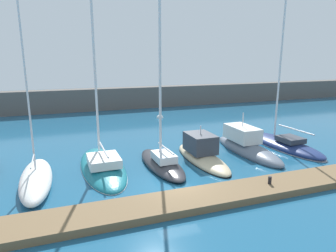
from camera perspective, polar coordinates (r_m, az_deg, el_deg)
The scene contains 11 objects.
ground_plane at distance 18.29m, azimuth 1.44°, elevation -11.60°, with size 120.00×120.00×0.00m, color #1E567A.
dock_pier at distance 16.39m, azimuth 4.26°, elevation -13.96°, with size 27.56×2.36×0.41m, color brown.
breakwater_seawall at distance 44.63m, azimuth -11.72°, elevation 5.09°, with size 108.00×2.20×3.09m, color #5B5651.
sailboat_white_second at distance 20.17m, azimuth -23.80°, elevation -9.15°, with size 1.89×7.16×11.38m.
sailboat_teal_third at distance 21.48m, azimuth -12.36°, elevation -7.29°, with size 3.09×8.97×17.28m.
sailboat_charcoal_fourth at distance 21.29m, azimuth -1.18°, elevation -6.60°, with size 2.35×6.90×13.22m.
motorboat_sand_fifth at distance 22.82m, azimuth 6.40°, elevation -5.23°, with size 2.27×7.48×2.88m.
motorboat_slate_sixth at distance 25.41m, azimuth 14.67°, elevation -3.68°, with size 2.38×8.23×3.55m.
sailboat_navy_seventh at distance 27.73m, azimuth 21.16°, elevation -2.98°, with size 3.07×8.73×16.72m.
mooring_buoy_white at distance 37.85m, azimuth -1.55°, elevation 1.55°, with size 0.84×0.84×0.84m, color white.
dock_bollard at distance 18.65m, azimuth 18.79°, elevation -9.74°, with size 0.20×0.20×0.44m, color black.
Camera 1 is at (-5.98, -15.48, 7.70)m, focal length 32.05 mm.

